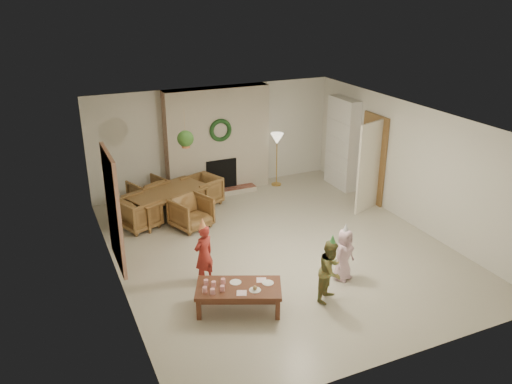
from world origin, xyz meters
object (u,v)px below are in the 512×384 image
dining_chair_far (148,193)px  child_plaid (331,271)px  child_red (204,255)px  dining_chair_right (202,191)px  dining_chair_near (191,213)px  dining_chair_left (139,213)px  dining_table (169,204)px  child_pink (344,255)px  coffee_table_top (239,288)px

dining_chair_far → child_plaid: child_plaid is taller
dining_chair_far → child_red: size_ratio=0.70×
child_red → dining_chair_right: bearing=-130.5°
dining_chair_near → dining_chair_left: (-0.98, 0.42, 0.00)m
child_plaid → dining_chair_right: bearing=63.7°
dining_table → dining_chair_far: 0.75m
dining_chair_near → dining_chair_right: 1.20m
dining_chair_near → dining_chair_far: bearing=90.0°
dining_chair_far → child_pink: 4.95m
dining_chair_near → child_red: child_red is taller
dining_chair_right → child_red: bearing=-39.9°
dining_chair_far → dining_chair_left: bearing=45.0°
child_plaid → coffee_table_top: bearing=132.7°
dining_table → child_red: size_ratio=1.63×
child_plaid → child_pink: child_plaid is taller
dining_chair_near → child_red: (-0.44, -2.12, 0.19)m
dining_chair_far → coffee_table_top: dining_chair_far is taller
coffee_table_top → child_red: child_red is taller
child_plaid → dining_table: bearing=75.8°
child_red → child_plaid: child_red is taller
dining_table → dining_chair_left: dining_chair_left is taller
coffee_table_top → dining_chair_far: bearing=118.4°
dining_chair_near → coffee_table_top: bearing=-115.8°
dining_chair_near → dining_chair_far: 1.50m
dining_chair_near → child_red: size_ratio=0.70×
child_red → child_plaid: (1.66, -1.29, -0.01)m
dining_chair_left → coffee_table_top: (0.77, -3.49, 0.04)m
child_plaid → child_pink: size_ratio=1.11×
coffee_table_top → child_plaid: (1.43, -0.33, 0.14)m
dining_chair_right → child_plaid: (0.63, -4.45, 0.18)m
dining_chair_far → dining_chair_right: 1.20m
dining_chair_near → dining_chair_right: same height
dining_chair_far → child_pink: bearing=95.9°
dining_chair_near → dining_chair_left: same height
dining_chair_far → dining_chair_right: (1.15, -0.35, 0.00)m
dining_table → dining_chair_near: 0.75m
child_pink → dining_chair_left: bearing=105.2°
dining_chair_left → child_pink: 4.36m
child_red → child_plaid: bearing=119.8°
dining_chair_left → dining_chair_right: size_ratio=1.00×
dining_chair_left → coffee_table_top: 3.58m
dining_chair_right → dining_chair_near: bearing=-51.3°
dining_chair_left → dining_chair_right: same height
child_pink → child_plaid: bearing=-164.6°
child_plaid → child_pink: bearing=4.7°
dining_chair_right → child_red: (-1.03, -3.17, 0.19)m
dining_table → dining_chair_far: bearing=90.0°
coffee_table_top → dining_chair_left: bearing=126.3°
dining_table → dining_chair_right: (0.87, 0.35, 0.03)m
dining_table → coffee_table_top: dining_table is taller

